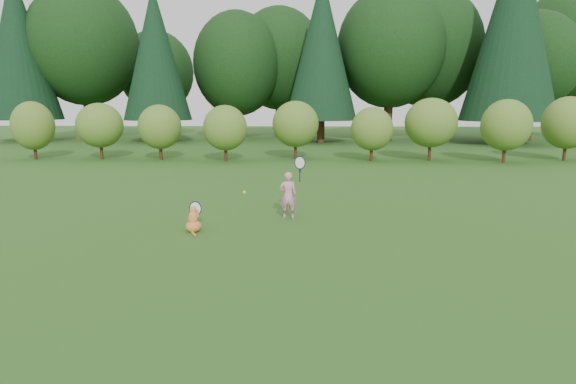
# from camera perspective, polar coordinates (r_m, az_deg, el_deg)

# --- Properties ---
(ground) EXTENTS (100.00, 100.00, 0.00)m
(ground) POSITION_cam_1_polar(r_m,az_deg,el_deg) (9.12, -1.50, -5.21)
(ground) COLOR #2A5417
(ground) RESTS_ON ground
(shrub_row) EXTENTS (28.00, 3.00, 2.80)m
(shrub_row) POSITION_cam_1_polar(r_m,az_deg,el_deg) (21.81, 0.98, 7.49)
(shrub_row) COLOR #567D27
(shrub_row) RESTS_ON ground
(woodland_backdrop) EXTENTS (48.00, 10.00, 15.00)m
(woodland_backdrop) POSITION_cam_1_polar(r_m,az_deg,el_deg) (32.18, 1.58, 19.24)
(woodland_backdrop) COLOR black
(woodland_backdrop) RESTS_ON ground
(child) EXTENTS (0.57, 0.30, 1.54)m
(child) POSITION_cam_1_polar(r_m,az_deg,el_deg) (10.37, 0.05, -0.28)
(child) COLOR pink
(child) RESTS_ON ground
(cat) EXTENTS (0.36, 0.71, 0.70)m
(cat) POSITION_cam_1_polar(r_m,az_deg,el_deg) (9.55, -11.16, -3.07)
(cat) COLOR #D16228
(cat) RESTS_ON ground
(tennis_ball) EXTENTS (0.07, 0.07, 0.07)m
(tennis_ball) POSITION_cam_1_polar(r_m,az_deg,el_deg) (10.07, -5.20, -0.04)
(tennis_ball) COLOR yellow
(tennis_ball) RESTS_ON ground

